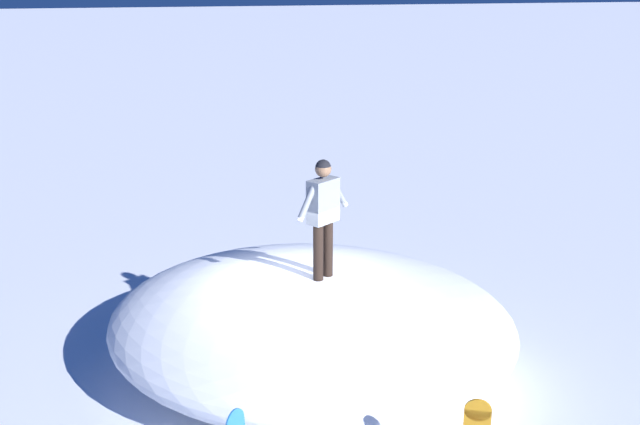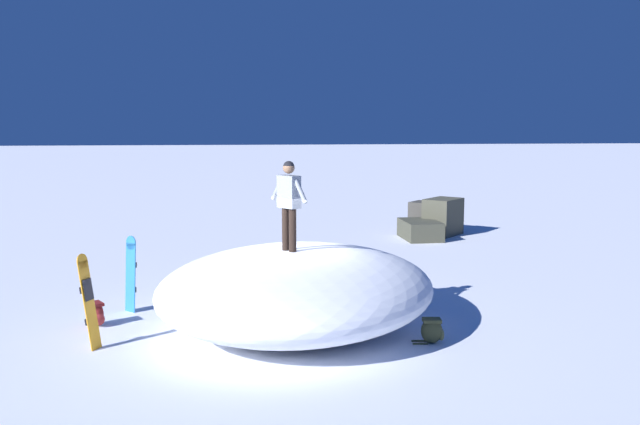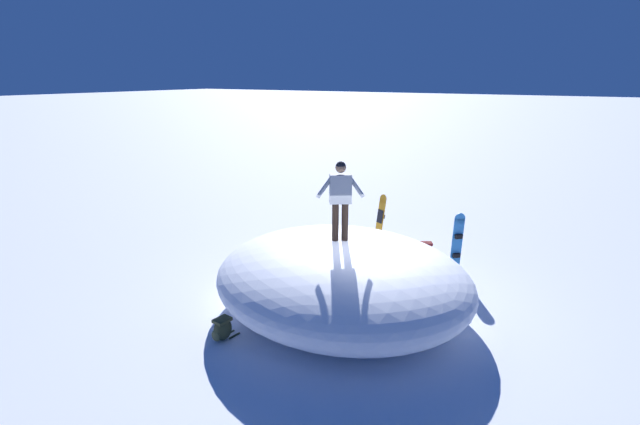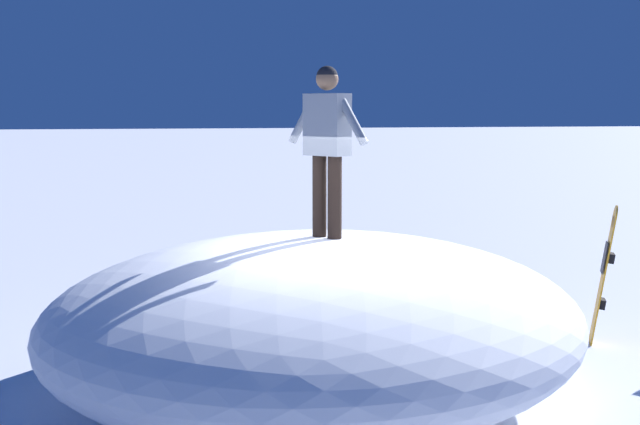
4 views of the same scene
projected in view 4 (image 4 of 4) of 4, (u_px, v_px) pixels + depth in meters
name	position (u px, v px, depth m)	size (l,w,h in m)	color
ground	(340.00, 399.00, 8.02)	(240.00, 240.00, 0.00)	white
snow_mound	(315.00, 316.00, 8.20)	(5.13, 5.81, 1.50)	white
snowboarder_standing	(327.00, 136.00, 8.16)	(0.64, 0.88, 1.68)	black
snowboard_primary_upright	(605.00, 273.00, 9.81)	(0.35, 0.35, 1.66)	orange
backpack_near	(83.00, 345.00, 9.02)	(0.59, 0.32, 0.45)	#383D23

